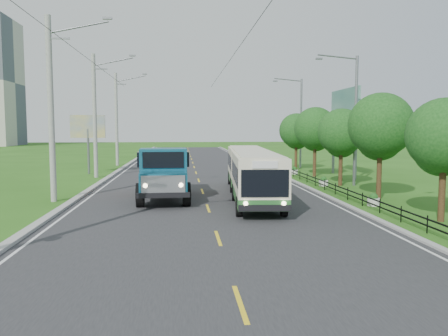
{
  "coord_description": "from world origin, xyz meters",
  "views": [
    {
      "loc": [
        -1.3,
        -15.51,
        3.97
      ],
      "look_at": [
        0.95,
        7.52,
        1.9
      ],
      "focal_mm": 35.0,
      "sensor_mm": 36.0,
      "label": 1
    }
  ],
  "objects": [
    {
      "name": "billboard_left",
      "position": [
        -9.5,
        24.0,
        3.87
      ],
      "size": [
        3.0,
        0.2,
        5.2
      ],
      "color": "slate",
      "rests_on": "ground"
    },
    {
      "name": "tree_fourth",
      "position": [
        9.86,
        14.14,
        3.59
      ],
      "size": [
        3.24,
        3.31,
        5.4
      ],
      "color": "#382314",
      "rests_on": "ground"
    },
    {
      "name": "tree_third",
      "position": [
        9.86,
        8.14,
        3.99
      ],
      "size": [
        3.6,
        3.62,
        6.0
      ],
      "color": "#382314",
      "rests_on": "ground"
    },
    {
      "name": "road",
      "position": [
        0.0,
        20.0,
        0.01
      ],
      "size": [
        14.0,
        120.0,
        0.02
      ],
      "primitive_type": "cube",
      "color": "#28282B",
      "rests_on": "ground"
    },
    {
      "name": "bus",
      "position": [
        2.73,
        9.46,
        1.62
      ],
      "size": [
        3.3,
        14.1,
        2.7
      ],
      "rotation": [
        0.0,
        0.0,
        -0.08
      ],
      "color": "#276229",
      "rests_on": "ground"
    },
    {
      "name": "centre_dash",
      "position": [
        0.0,
        0.0,
        0.02
      ],
      "size": [
        0.12,
        2.2,
        0.0
      ],
      "primitive_type": "cube",
      "color": "yellow",
      "rests_on": "road"
    },
    {
      "name": "tree_second",
      "position": [
        9.86,
        2.14,
        3.52
      ],
      "size": [
        3.18,
        3.26,
        5.3
      ],
      "color": "#382314",
      "rests_on": "ground"
    },
    {
      "name": "edge_line_right",
      "position": [
        6.65,
        20.0,
        0.02
      ],
      "size": [
        0.12,
        120.0,
        0.0
      ],
      "primitive_type": "cube",
      "color": "silver",
      "rests_on": "road"
    },
    {
      "name": "streetlight_mid",
      "position": [
        10.64,
        14.0,
        4.9
      ],
      "size": [
        3.02,
        0.2,
        9.07
      ],
      "color": "slate",
      "rests_on": "ground"
    },
    {
      "name": "railing_right",
      "position": [
        8.0,
        14.0,
        0.3
      ],
      "size": [
        0.04,
        40.0,
        0.6
      ],
      "primitive_type": "cube",
      "color": "black",
      "rests_on": "ground"
    },
    {
      "name": "edge_line_left",
      "position": [
        -6.65,
        20.0,
        0.02
      ],
      "size": [
        0.12,
        120.0,
        0.0
      ],
      "primitive_type": "cube",
      "color": "silver",
      "rests_on": "road"
    },
    {
      "name": "billboard_right",
      "position": [
        12.3,
        20.0,
        5.34
      ],
      "size": [
        0.24,
        6.0,
        7.3
      ],
      "color": "slate",
      "rests_on": "ground"
    },
    {
      "name": "planter_mid",
      "position": [
        8.6,
        14.0,
        0.29
      ],
      "size": [
        0.64,
        0.64,
        0.67
      ],
      "color": "silver",
      "rests_on": "ground"
    },
    {
      "name": "curb_right",
      "position": [
        7.15,
        20.0,
        0.05
      ],
      "size": [
        0.3,
        120.0,
        0.1
      ],
      "primitive_type": "cube",
      "color": "#9E9E99",
      "rests_on": "ground"
    },
    {
      "name": "planter_far",
      "position": [
        8.6,
        22.0,
        0.29
      ],
      "size": [
        0.64,
        0.64,
        0.67
      ],
      "color": "silver",
      "rests_on": "ground"
    },
    {
      "name": "dump_truck",
      "position": [
        -2.31,
        9.22,
        1.66
      ],
      "size": [
        2.94,
        7.05,
        2.92
      ],
      "rotation": [
        0.0,
        0.0,
        0.03
      ],
      "color": "#115069",
      "rests_on": "ground"
    },
    {
      "name": "curb_left",
      "position": [
        -7.2,
        20.0,
        0.07
      ],
      "size": [
        0.4,
        120.0,
        0.15
      ],
      "primitive_type": "cube",
      "color": "#9E9E99",
      "rests_on": "ground"
    },
    {
      "name": "planter_near",
      "position": [
        8.6,
        6.0,
        0.29
      ],
      "size": [
        0.64,
        0.64,
        0.67
      ],
      "color": "silver",
      "rests_on": "ground"
    },
    {
      "name": "streetlight_far",
      "position": [
        10.64,
        28.0,
        4.9
      ],
      "size": [
        3.02,
        0.2,
        9.07
      ],
      "color": "slate",
      "rests_on": "ground"
    },
    {
      "name": "pole_far",
      "position": [
        -8.26,
        33.0,
        5.09
      ],
      "size": [
        3.51,
        0.32,
        10.0
      ],
      "color": "gray",
      "rests_on": "ground"
    },
    {
      "name": "pole_near",
      "position": [
        -8.26,
        9.0,
        5.09
      ],
      "size": [
        3.51,
        0.32,
        10.0
      ],
      "color": "gray",
      "rests_on": "ground"
    },
    {
      "name": "tree_fifth",
      "position": [
        9.86,
        20.14,
        3.85
      ],
      "size": [
        3.48,
        3.52,
        5.8
      ],
      "color": "#382314",
      "rests_on": "ground"
    },
    {
      "name": "pole_mid",
      "position": [
        -8.26,
        21.0,
        5.09
      ],
      "size": [
        3.51,
        0.32,
        10.0
      ],
      "color": "gray",
      "rests_on": "ground"
    },
    {
      "name": "tree_back",
      "position": [
        9.86,
        26.14,
        3.65
      ],
      "size": [
        3.3,
        3.36,
        5.5
      ],
      "color": "#382314",
      "rests_on": "ground"
    },
    {
      "name": "ground",
      "position": [
        0.0,
        0.0,
        0.0
      ],
      "size": [
        240.0,
        240.0,
        0.0
      ],
      "primitive_type": "plane",
      "color": "#275814",
      "rests_on": "ground"
    }
  ]
}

